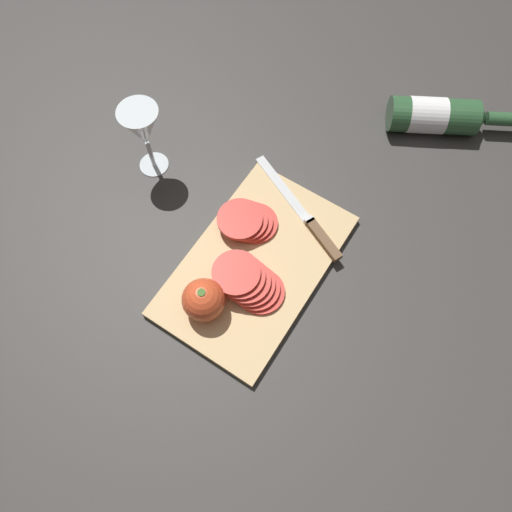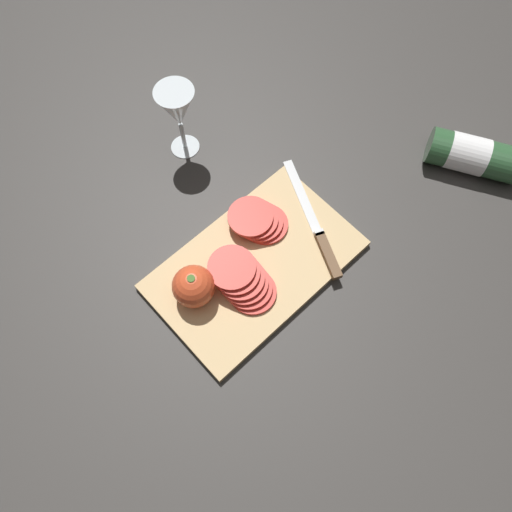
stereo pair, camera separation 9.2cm
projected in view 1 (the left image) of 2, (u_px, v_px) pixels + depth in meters
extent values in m
plane|color=#383533|center=(260.00, 270.00, 0.96)|extent=(3.00, 3.00, 0.00)
cube|color=tan|center=(256.00, 264.00, 0.96)|extent=(0.39, 0.24, 0.02)
cylinder|color=#2D5633|center=(433.00, 116.00, 1.07)|extent=(0.16, 0.20, 0.08)
cone|color=#2D5633|center=(481.00, 118.00, 1.07)|extent=(0.07, 0.05, 0.07)
cylinder|color=#2D5633|center=(508.00, 119.00, 1.07)|extent=(0.07, 0.09, 0.03)
cylinder|color=silver|center=(426.00, 115.00, 1.07)|extent=(0.11, 0.11, 0.08)
cylinder|color=silver|center=(154.00, 164.00, 1.06)|extent=(0.06, 0.06, 0.00)
cylinder|color=silver|center=(151.00, 154.00, 1.03)|extent=(0.01, 0.01, 0.07)
cone|color=silver|center=(142.00, 128.00, 0.95)|extent=(0.08, 0.08, 0.09)
cone|color=#DBCC84|center=(145.00, 138.00, 0.98)|extent=(0.02, 0.02, 0.03)
sphere|color=#DB4C28|center=(204.00, 300.00, 0.88)|extent=(0.08, 0.08, 0.08)
cylinder|color=#47702D|center=(201.00, 293.00, 0.85)|extent=(0.01, 0.01, 0.01)
cube|color=silver|center=(283.00, 189.00, 1.02)|extent=(0.09, 0.17, 0.00)
cube|color=silver|center=(309.00, 221.00, 0.98)|extent=(0.02, 0.02, 0.01)
cube|color=brown|center=(324.00, 240.00, 0.97)|extent=(0.06, 0.10, 0.01)
cylinder|color=red|center=(255.00, 223.00, 0.98)|extent=(0.09, 0.09, 0.01)
cylinder|color=red|center=(250.00, 222.00, 0.98)|extent=(0.09, 0.09, 0.01)
cylinder|color=red|center=(245.00, 220.00, 0.97)|extent=(0.09, 0.09, 0.01)
cylinder|color=red|center=(240.00, 219.00, 0.96)|extent=(0.09, 0.09, 0.01)
cylinder|color=red|center=(261.00, 292.00, 0.93)|extent=(0.09, 0.09, 0.01)
cylinder|color=red|center=(256.00, 288.00, 0.92)|extent=(0.09, 0.09, 0.01)
cylinder|color=red|center=(251.00, 284.00, 0.91)|extent=(0.09, 0.09, 0.01)
cylinder|color=red|center=(246.00, 280.00, 0.91)|extent=(0.09, 0.09, 0.01)
cylinder|color=red|center=(241.00, 277.00, 0.90)|extent=(0.09, 0.09, 0.01)
cylinder|color=red|center=(236.00, 273.00, 0.90)|extent=(0.09, 0.09, 0.01)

